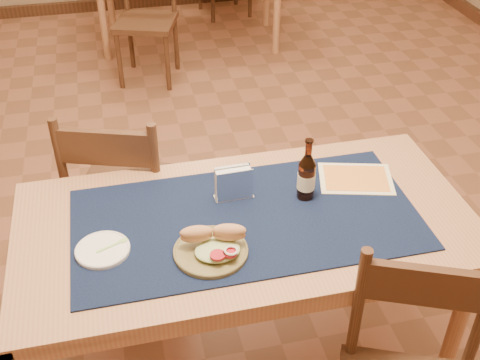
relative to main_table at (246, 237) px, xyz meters
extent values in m
cube|color=#90583F|center=(0.00, 0.80, -0.68)|extent=(6.00, 7.00, 0.02)
cylinder|color=#B07C53|center=(0.72, -0.32, -0.31)|extent=(0.06, 0.06, 0.71)
cylinder|color=#B07C53|center=(-0.72, 0.32, -0.31)|extent=(0.06, 0.06, 0.71)
cylinder|color=#B07C53|center=(0.72, 0.32, -0.31)|extent=(0.06, 0.06, 0.71)
cube|color=#B07C53|center=(0.00, 0.00, 0.06)|extent=(1.60, 0.80, 0.04)
cube|color=#0F1B3A|center=(0.00, 0.00, 0.09)|extent=(1.20, 0.60, 0.01)
cube|color=#472919|center=(0.00, 4.27, -0.62)|extent=(6.00, 0.06, 0.10)
cylinder|color=#B07C53|center=(-0.41, 3.11, -0.31)|extent=(0.06, 0.06, 0.71)
cylinder|color=#B07C53|center=(0.96, 2.94, -0.31)|extent=(0.06, 0.06, 0.71)
cylinder|color=#472919|center=(-0.15, 0.74, -0.43)|extent=(0.04, 0.04, 0.47)
cylinder|color=#472919|center=(-0.51, 0.86, -0.43)|extent=(0.04, 0.04, 0.47)
cylinder|color=#472919|center=(-0.27, 0.38, -0.43)|extent=(0.04, 0.04, 0.47)
cylinder|color=#472919|center=(-0.63, 0.50, -0.43)|extent=(0.04, 0.04, 0.47)
cube|color=#472919|center=(-0.39, 0.62, -0.19)|extent=(0.56, 0.56, 0.04)
cube|color=#472919|center=(-0.46, 0.43, 0.17)|extent=(0.37, 0.15, 0.15)
cylinder|color=#472919|center=(-0.28, 0.37, 0.05)|extent=(0.04, 0.04, 0.48)
cylinder|color=#472919|center=(-0.63, 0.49, 0.05)|extent=(0.04, 0.04, 0.48)
cube|color=#472919|center=(0.42, -0.48, 0.14)|extent=(0.35, 0.17, 0.14)
cylinder|color=#472919|center=(0.26, -0.41, 0.02)|extent=(0.04, 0.04, 0.47)
cylinder|color=#472919|center=(-0.33, 2.59, -0.44)|extent=(0.04, 0.04, 0.45)
cylinder|color=#472919|center=(0.00, 2.48, -0.44)|extent=(0.04, 0.04, 0.45)
cylinder|color=#472919|center=(-0.22, 2.93, -0.44)|extent=(0.04, 0.04, 0.45)
cylinder|color=#472919|center=(0.12, 2.82, -0.44)|extent=(0.04, 0.04, 0.45)
cube|color=#472919|center=(-0.11, 2.70, -0.22)|extent=(0.53, 0.53, 0.04)
cylinder|color=olive|center=(-0.15, -0.15, 0.10)|extent=(0.24, 0.24, 0.01)
torus|color=olive|center=(-0.15, -0.15, 0.10)|extent=(0.24, 0.24, 0.01)
ellipsoid|color=beige|center=(-0.14, -0.17, 0.12)|extent=(0.15, 0.12, 0.03)
ellipsoid|color=tan|center=(-0.19, -0.12, 0.15)|extent=(0.11, 0.05, 0.06)
ellipsoid|color=tan|center=(-0.09, -0.13, 0.15)|extent=(0.12, 0.07, 0.06)
cylinder|color=#AB1623|center=(-0.14, -0.21, 0.13)|extent=(0.05, 0.05, 0.01)
cylinder|color=#AB1623|center=(-0.10, -0.21, 0.13)|extent=(0.05, 0.05, 0.01)
torus|color=silver|center=(-0.10, -0.21, 0.14)|extent=(0.05, 0.05, 0.01)
cylinder|color=white|center=(-0.50, -0.06, 0.09)|extent=(0.18, 0.18, 0.01)
torus|color=white|center=(-0.50, -0.06, 0.10)|extent=(0.18, 0.18, 0.01)
cube|color=#A5DD79|center=(-0.48, -0.06, 0.10)|extent=(0.08, 0.04, 0.00)
cube|color=#A5DD79|center=(-0.43, -0.04, 0.10)|extent=(0.03, 0.03, 0.00)
cylinder|color=#471F0C|center=(0.24, 0.07, 0.16)|extent=(0.06, 0.06, 0.14)
cone|color=#471F0C|center=(0.24, 0.07, 0.25)|extent=(0.06, 0.06, 0.04)
cylinder|color=#471F0C|center=(0.24, 0.07, 0.30)|extent=(0.02, 0.02, 0.06)
cylinder|color=#471F0C|center=(0.24, 0.07, 0.33)|extent=(0.03, 0.03, 0.01)
cylinder|color=#FCF7C9|center=(0.24, 0.07, 0.16)|extent=(0.06, 0.06, 0.06)
cube|color=silver|center=(-0.02, 0.13, 0.09)|extent=(0.14, 0.06, 0.00)
cube|color=silver|center=(-0.02, 0.11, 0.15)|extent=(0.13, 0.01, 0.12)
cube|color=silver|center=(-0.02, 0.15, 0.15)|extent=(0.13, 0.01, 0.12)
cube|color=white|center=(-0.02, 0.13, 0.15)|extent=(0.13, 0.04, 0.11)
cube|color=#437DD7|center=(-0.02, 0.11, 0.16)|extent=(0.09, 0.00, 0.04)
cube|color=#FEF1C0|center=(0.46, 0.13, 0.09)|extent=(0.32, 0.27, 0.00)
cube|color=orange|center=(0.46, 0.13, 0.09)|extent=(0.27, 0.22, 0.00)
camera|label=1|loc=(-0.38, -1.57, 1.43)|focal=45.00mm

